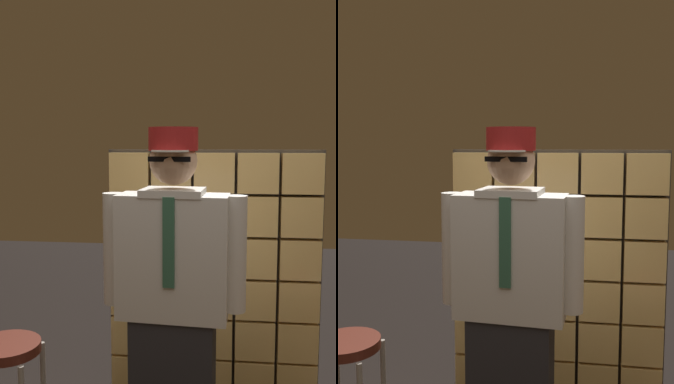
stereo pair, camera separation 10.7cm
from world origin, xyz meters
TOP-DOWN VIEW (x-y plane):
  - glass_block_wall at (-0.00, 1.32)m, footprint 1.43×0.10m
  - standing_person at (-0.19, 0.49)m, footprint 0.73×0.32m
  - bar_stool at (-1.01, 0.37)m, footprint 0.34×0.34m

SIDE VIEW (x-z plane):
  - bar_stool at x=-1.01m, z-range 0.18..0.93m
  - glass_block_wall at x=0.00m, z-range -0.02..1.69m
  - standing_person at x=-0.19m, z-range 0.04..1.85m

